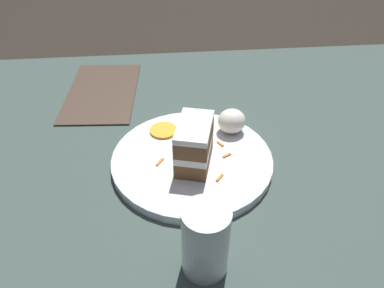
{
  "coord_description": "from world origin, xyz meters",
  "views": [
    {
      "loc": [
        0.1,
        0.51,
        0.5
      ],
      "look_at": [
        0.05,
        -0.02,
        0.08
      ],
      "focal_mm": 35.0,
      "sensor_mm": 36.0,
      "label": 1
    }
  ],
  "objects_px": {
    "cake_slice": "(194,143)",
    "orange_garnish": "(163,130)",
    "plate": "(192,160)",
    "menu_card": "(102,92)",
    "drinking_glass": "(205,244)",
    "cream_dollop": "(232,121)"
  },
  "relations": [
    {
      "from": "plate",
      "to": "cream_dollop",
      "type": "distance_m",
      "value": 0.12
    },
    {
      "from": "drinking_glass",
      "to": "orange_garnish",
      "type": "bearing_deg",
      "value": -81.19
    },
    {
      "from": "cream_dollop",
      "to": "menu_card",
      "type": "bearing_deg",
      "value": -36.96
    },
    {
      "from": "orange_garnish",
      "to": "cream_dollop",
      "type": "bearing_deg",
      "value": 174.84
    },
    {
      "from": "cake_slice",
      "to": "orange_garnish",
      "type": "bearing_deg",
      "value": 132.95
    },
    {
      "from": "plate",
      "to": "cake_slice",
      "type": "relative_size",
      "value": 2.76
    },
    {
      "from": "cake_slice",
      "to": "plate",
      "type": "bearing_deg",
      "value": 113.99
    },
    {
      "from": "plate",
      "to": "drinking_glass",
      "type": "xyz_separation_m",
      "value": [
        0.0,
        0.22,
        0.04
      ]
    },
    {
      "from": "cake_slice",
      "to": "drinking_glass",
      "type": "relative_size",
      "value": 0.96
    },
    {
      "from": "plate",
      "to": "menu_card",
      "type": "distance_m",
      "value": 0.34
    },
    {
      "from": "cake_slice",
      "to": "orange_garnish",
      "type": "height_order",
      "value": "cake_slice"
    },
    {
      "from": "plate",
      "to": "orange_garnish",
      "type": "relative_size",
      "value": 5.47
    },
    {
      "from": "cake_slice",
      "to": "menu_card",
      "type": "height_order",
      "value": "cake_slice"
    },
    {
      "from": "plate",
      "to": "cake_slice",
      "type": "height_order",
      "value": "cake_slice"
    },
    {
      "from": "menu_card",
      "to": "cream_dollop",
      "type": "bearing_deg",
      "value": 147.14
    },
    {
      "from": "plate",
      "to": "cream_dollop",
      "type": "height_order",
      "value": "cream_dollop"
    },
    {
      "from": "cake_slice",
      "to": "cream_dollop",
      "type": "height_order",
      "value": "cake_slice"
    },
    {
      "from": "cream_dollop",
      "to": "orange_garnish",
      "type": "distance_m",
      "value": 0.14
    },
    {
      "from": "plate",
      "to": "drinking_glass",
      "type": "height_order",
      "value": "drinking_glass"
    },
    {
      "from": "cream_dollop",
      "to": "drinking_glass",
      "type": "relative_size",
      "value": 0.49
    },
    {
      "from": "menu_card",
      "to": "drinking_glass",
      "type": "bearing_deg",
      "value": 114.84
    },
    {
      "from": "cake_slice",
      "to": "drinking_glass",
      "type": "xyz_separation_m",
      "value": [
        0.01,
        0.21,
        -0.01
      ]
    }
  ]
}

